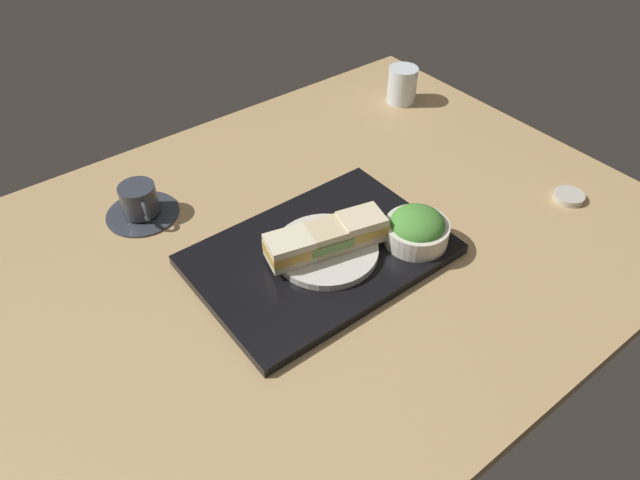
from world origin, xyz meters
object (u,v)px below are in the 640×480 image
Objects in this scene: sandwich_near at (289,249)px; sandwich_middle at (326,238)px; sandwich_plate at (326,250)px; sandwich_far at (361,226)px; drinking_glass at (402,85)px; small_sauce_dish at (569,196)px; coffee_cup at (140,204)px; salad_bowl at (417,228)px.

sandwich_near is 6.98cm from sandwich_middle.
sandwich_plate is 2.07× the size of sandwich_near.
sandwich_far reaches higher than sandwich_plate.
sandwich_plate is 2.08× the size of drinking_glass.
sandwich_far is at bearing -141.11° from drinking_glass.
sandwich_near is 60.65cm from small_sauce_dish.
sandwich_middle reaches higher than coffee_cup.
drinking_glass is at bearing 38.89° from sandwich_far.
sandwich_near reaches higher than sandwich_plate.
salad_bowl is (15.15, -7.50, -0.71)cm from sandwich_middle.
small_sauce_dish is (57.74, -17.86, -5.05)cm from sandwich_near.
small_sauce_dish is (35.79, -8.76, -4.31)cm from salad_bowl.
sandwich_near is at bearing 166.78° from sandwich_middle.
sandwich_far is at bearing -51.11° from coffee_cup.
sandwich_plate is 1.32× the size of coffee_cup.
sandwich_middle is 0.65× the size of coffee_cup.
drinking_glass is 1.47× the size of small_sauce_dish.
sandwich_far is (13.59, -3.19, 0.10)cm from sandwich_near.
sandwich_far reaches higher than coffee_cup.
sandwich_near reaches higher than coffee_cup.
sandwich_plate is at bearing -146.17° from drinking_glass.
coffee_cup is (-36.03, 40.22, -2.14)cm from salad_bowl.
sandwich_plate is 3.03cm from sandwich_middle.
salad_bowl is at bearing -22.52° from sandwich_near.
coffee_cup is 2.32× the size of small_sauce_dish.
drinking_glass is (36.72, 42.27, -0.41)cm from salad_bowl.
small_sauce_dish is at bearing -91.04° from drinking_glass.
sandwich_plate is 3.06× the size of small_sauce_dish.
salad_bowl reaches higher than small_sauce_dish.
drinking_glass reaches higher than salad_bowl.
sandwich_near is 23.77cm from salad_bowl.
sandwich_near is 13.96cm from sandwich_far.
sandwich_near is 1.48× the size of small_sauce_dish.
sandwich_far is 44.18cm from coffee_cup.
sandwich_middle is at bearing -57.45° from coffee_cup.
sandwich_middle reaches higher than small_sauce_dish.
small_sauce_dish is (50.94, -16.26, -1.99)cm from sandwich_plate.
drinking_glass reaches higher than sandwich_near.
coffee_cup is at bearing 122.55° from sandwich_plate.
coffee_cup is (-20.88, 32.71, 0.18)cm from sandwich_plate.
coffee_cup is at bearing 145.71° from small_sauce_dish.
salad_bowl is at bearing -130.98° from drinking_glass.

